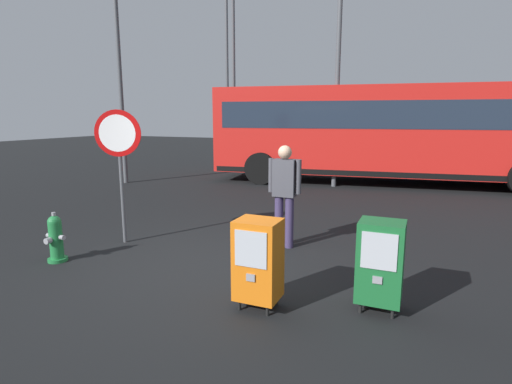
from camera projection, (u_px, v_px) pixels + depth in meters
The scene contains 12 objects.
ground_plane at pixel (204, 266), 5.85m from camera, with size 60.00×60.00×0.00m, color black.
fire_hydrant at pixel (56, 238), 5.98m from camera, with size 0.33×0.32×0.75m.
newspaper_box_primary at pixel (380, 261), 4.42m from camera, with size 0.48×0.42×1.02m.
newspaper_box_secondary at pixel (258, 259), 4.48m from camera, with size 0.48×0.42×1.02m.
stop_sign at pixel (119, 149), 6.65m from camera, with size 0.71×0.31×2.23m.
pedestrian at pixel (284, 190), 6.54m from camera, with size 0.55×0.22×1.67m.
bus_near at pixel (384, 129), 12.70m from camera, with size 10.73×3.83×3.00m.
bus_far at pixel (484, 127), 15.40m from camera, with size 10.62×3.23×3.00m.
street_light_near_left at pixel (227, 63), 18.13m from camera, with size 0.32×0.32×7.75m.
street_light_near_right at pixel (117, 35), 12.25m from camera, with size 0.32×0.32×7.90m.
street_light_far_left at pixel (339, 25), 11.55m from camera, with size 0.32×0.32×8.15m.
street_light_far_right at pixel (233, 50), 15.73m from camera, with size 0.32×0.32×8.10m.
Camera 1 is at (2.86, -4.81, 2.14)m, focal length 28.51 mm.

